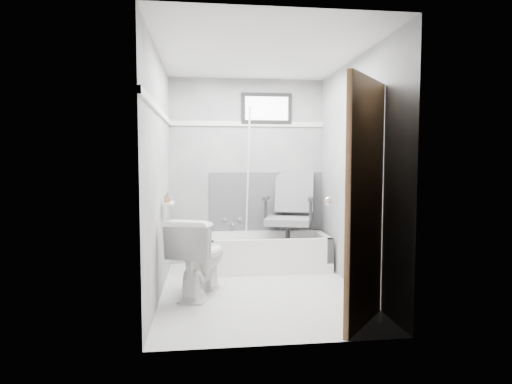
{
  "coord_description": "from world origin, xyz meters",
  "views": [
    {
      "loc": [
        -0.56,
        -4.28,
        1.34
      ],
      "look_at": [
        0.0,
        0.35,
        1.0
      ],
      "focal_mm": 30.0,
      "sensor_mm": 36.0,
      "label": 1
    }
  ],
  "objects": [
    {
      "name": "office_chair",
      "position": [
        0.48,
        0.96,
        0.68
      ],
      "size": [
        0.79,
        0.79,
        1.11
      ],
      "primitive_type": null,
      "rotation": [
        0.0,
        0.0,
        -0.28
      ],
      "color": "slate",
      "rests_on": "bathtub"
    },
    {
      "name": "soap_bottle_a",
      "position": [
        -0.94,
        0.12,
        0.97
      ],
      "size": [
        0.06,
        0.06,
        0.11
      ],
      "primitive_type": "imported",
      "rotation": [
        0.0,
        0.0,
        0.32
      ],
      "color": "olive",
      "rests_on": "shelf"
    },
    {
      "name": "wall_left",
      "position": [
        -1.0,
        0.0,
        1.2
      ],
      "size": [
        0.02,
        2.6,
        2.4
      ],
      "primitive_type": "cube",
      "color": "slate",
      "rests_on": "floor"
    },
    {
      "name": "bathtub",
      "position": [
        0.21,
        0.93,
        0.21
      ],
      "size": [
        1.5,
        0.7,
        0.42
      ],
      "primitive_type": null,
      "color": "white",
      "rests_on": "floor"
    },
    {
      "name": "toilet",
      "position": [
        -0.62,
        -0.04,
        0.39
      ],
      "size": [
        0.67,
        0.89,
        0.77
      ],
      "primitive_type": "imported",
      "rotation": [
        0.0,
        0.0,
        2.81
      ],
      "color": "white",
      "rests_on": "floor"
    },
    {
      "name": "wall_back",
      "position": [
        0.0,
        1.3,
        1.2
      ],
      "size": [
        2.0,
        0.02,
        2.4
      ],
      "primitive_type": "cube",
      "color": "slate",
      "rests_on": "floor"
    },
    {
      "name": "soap_bottle_b",
      "position": [
        -0.94,
        0.26,
        0.96
      ],
      "size": [
        0.1,
        0.1,
        0.09
      ],
      "primitive_type": "imported",
      "rotation": [
        0.0,
        0.0,
        0.59
      ],
      "color": "slate",
      "rests_on": "shelf"
    },
    {
      "name": "ceiling",
      "position": [
        0.0,
        0.0,
        2.4
      ],
      "size": [
        2.6,
        2.6,
        0.0
      ],
      "primitive_type": "plane",
      "rotation": [
        3.14,
        0.0,
        0.0
      ],
      "color": "silver",
      "rests_on": "floor"
    },
    {
      "name": "shelf",
      "position": [
        -0.93,
        0.2,
        0.9
      ],
      "size": [
        0.1,
        0.32,
        0.02
      ],
      "primitive_type": "cube",
      "color": "silver",
      "rests_on": "wall_left"
    },
    {
      "name": "faucet",
      "position": [
        -0.2,
        1.27,
        0.55
      ],
      "size": [
        0.26,
        0.1,
        0.16
      ],
      "primitive_type": null,
      "color": "silver",
      "rests_on": "wall_back"
    },
    {
      "name": "window",
      "position": [
        0.25,
        1.29,
        2.02
      ],
      "size": [
        0.66,
        0.04,
        0.4
      ],
      "primitive_type": null,
      "color": "black",
      "rests_on": "wall_back"
    },
    {
      "name": "wall_right",
      "position": [
        1.0,
        0.0,
        1.2
      ],
      "size": [
        0.02,
        2.6,
        2.4
      ],
      "primitive_type": "cube",
      "color": "slate",
      "rests_on": "floor"
    },
    {
      "name": "wall_front",
      "position": [
        0.0,
        -1.3,
        1.2
      ],
      "size": [
        2.0,
        0.02,
        2.4
      ],
      "primitive_type": "cube",
      "color": "slate",
      "rests_on": "floor"
    },
    {
      "name": "floor",
      "position": [
        0.0,
        0.0,
        0.0
      ],
      "size": [
        2.6,
        2.6,
        0.0
      ],
      "primitive_type": "plane",
      "color": "white",
      "rests_on": "ground"
    },
    {
      "name": "door",
      "position": [
        0.98,
        -1.28,
        1.0
      ],
      "size": [
        0.78,
        0.78,
        2.0
      ],
      "primitive_type": null,
      "color": "#53341E",
      "rests_on": "floor"
    },
    {
      "name": "pole",
      "position": [
        -0.02,
        1.06,
        1.05
      ],
      "size": [
        0.02,
        0.58,
        1.88
      ],
      "primitive_type": "cylinder",
      "rotation": [
        0.29,
        0.0,
        0.0
      ],
      "color": "white",
      "rests_on": "bathtub"
    },
    {
      "name": "trim_left",
      "position": [
        -0.99,
        0.0,
        1.82
      ],
      "size": [
        0.02,
        2.6,
        0.06
      ],
      "primitive_type": "cube",
      "color": "white",
      "rests_on": "wall_left"
    },
    {
      "name": "trim_back",
      "position": [
        0.0,
        1.29,
        1.82
      ],
      "size": [
        2.0,
        0.02,
        0.06
      ],
      "primitive_type": "cube",
      "color": "white",
      "rests_on": "wall_back"
    },
    {
      "name": "backerboard",
      "position": [
        0.25,
        1.29,
        0.8
      ],
      "size": [
        1.5,
        0.02,
        0.78
      ],
      "primitive_type": "cube",
      "color": "#4C4C4F",
      "rests_on": "wall_back"
    }
  ]
}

